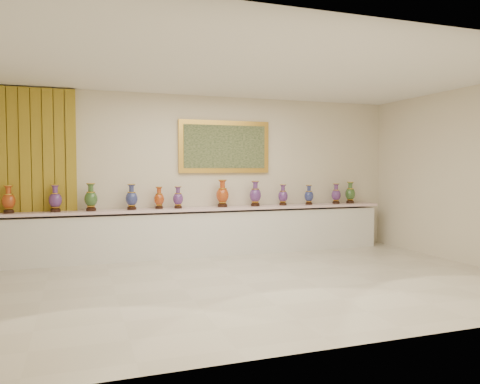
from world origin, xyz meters
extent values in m
plane|color=beige|center=(0.00, 0.00, 0.00)|extent=(8.00, 8.00, 0.00)
plane|color=beige|center=(0.00, 2.50, 1.50)|extent=(8.00, 0.00, 8.00)
plane|color=beige|center=(4.00, 0.00, 1.50)|extent=(0.00, 5.00, 5.00)
plane|color=white|center=(0.00, 0.00, 3.00)|extent=(8.00, 8.00, 0.00)
cube|color=gold|center=(-3.03, 2.44, 1.50)|extent=(1.64, 0.14, 2.95)
cube|color=gold|center=(0.47, 2.46, 2.04)|extent=(1.80, 0.06, 1.00)
cube|color=black|center=(0.47, 2.42, 2.04)|extent=(1.62, 0.02, 0.82)
cube|color=white|center=(0.00, 2.27, 0.41)|extent=(7.20, 0.42, 0.81)
cube|color=#FAD2D9|center=(0.00, 2.25, 0.88)|extent=(7.28, 0.48, 0.05)
cylinder|color=black|center=(-3.28, 2.25, 0.92)|extent=(0.16, 0.16, 0.05)
cone|color=gold|center=(-3.28, 2.25, 0.97)|extent=(0.14, 0.14, 0.03)
ellipsoid|color=#910708|center=(-3.28, 2.25, 1.10)|extent=(0.26, 0.26, 0.26)
cylinder|color=gold|center=(-3.28, 2.25, 1.21)|extent=(0.14, 0.14, 0.01)
cylinder|color=#910708|center=(-3.28, 2.25, 1.27)|extent=(0.08, 0.08, 0.10)
cone|color=#910708|center=(-3.28, 2.25, 1.33)|extent=(0.14, 0.14, 0.04)
cylinder|color=gold|center=(-3.28, 2.25, 1.35)|extent=(0.15, 0.15, 0.01)
cylinder|color=black|center=(-2.57, 2.25, 0.92)|extent=(0.16, 0.16, 0.05)
cone|color=gold|center=(-2.57, 2.25, 0.97)|extent=(0.14, 0.14, 0.03)
ellipsoid|color=#2B114A|center=(-2.57, 2.25, 1.10)|extent=(0.25, 0.25, 0.27)
cylinder|color=gold|center=(-2.57, 2.25, 1.21)|extent=(0.15, 0.15, 0.01)
cylinder|color=#2B114A|center=(-2.57, 2.25, 1.27)|extent=(0.08, 0.08, 0.10)
cone|color=#2B114A|center=(-2.57, 2.25, 1.34)|extent=(0.15, 0.15, 0.04)
cylinder|color=gold|center=(-2.57, 2.25, 1.35)|extent=(0.15, 0.15, 0.01)
cylinder|color=black|center=(-2.00, 2.24, 0.92)|extent=(0.17, 0.17, 0.05)
cone|color=gold|center=(-2.00, 2.24, 0.98)|extent=(0.15, 0.15, 0.03)
ellipsoid|color=black|center=(-2.00, 2.24, 1.11)|extent=(0.23, 0.23, 0.28)
cylinder|color=gold|center=(-2.00, 2.24, 1.22)|extent=(0.15, 0.15, 0.01)
cylinder|color=black|center=(-2.00, 2.24, 1.28)|extent=(0.09, 0.09, 0.10)
cone|color=black|center=(-2.00, 2.24, 1.35)|extent=(0.15, 0.15, 0.04)
cylinder|color=gold|center=(-2.00, 2.24, 1.37)|extent=(0.16, 0.16, 0.01)
cylinder|color=black|center=(-1.32, 2.24, 0.92)|extent=(0.16, 0.16, 0.04)
cone|color=gold|center=(-1.32, 2.24, 0.97)|extent=(0.14, 0.14, 0.03)
ellipsoid|color=#080C3C|center=(-1.32, 2.24, 1.10)|extent=(0.27, 0.27, 0.26)
cylinder|color=gold|center=(-1.32, 2.24, 1.21)|extent=(0.14, 0.14, 0.01)
cylinder|color=#080C3C|center=(-1.32, 2.24, 1.27)|extent=(0.08, 0.08, 0.09)
cone|color=#080C3C|center=(-1.32, 2.24, 1.33)|extent=(0.14, 0.14, 0.03)
cylinder|color=gold|center=(-1.32, 2.24, 1.35)|extent=(0.15, 0.15, 0.01)
cylinder|color=black|center=(-0.83, 2.29, 0.92)|extent=(0.14, 0.14, 0.04)
cone|color=gold|center=(-0.83, 2.29, 0.96)|extent=(0.12, 0.12, 0.03)
ellipsoid|color=#910708|center=(-0.83, 2.29, 1.07)|extent=(0.24, 0.24, 0.23)
cylinder|color=gold|center=(-0.83, 2.29, 1.17)|extent=(0.13, 0.13, 0.01)
cylinder|color=#910708|center=(-0.83, 2.29, 1.22)|extent=(0.07, 0.07, 0.08)
cone|color=#910708|center=(-0.83, 2.29, 1.28)|extent=(0.13, 0.13, 0.03)
cylinder|color=gold|center=(-0.83, 2.29, 1.29)|extent=(0.13, 0.13, 0.01)
cylinder|color=black|center=(-0.49, 2.24, 0.92)|extent=(0.14, 0.14, 0.04)
cone|color=gold|center=(-0.49, 2.24, 0.96)|extent=(0.12, 0.12, 0.03)
ellipsoid|color=#2B114A|center=(-0.49, 2.24, 1.07)|extent=(0.20, 0.20, 0.23)
cylinder|color=gold|center=(-0.49, 2.24, 1.17)|extent=(0.13, 0.13, 0.01)
cylinder|color=#2B114A|center=(-0.49, 2.24, 1.22)|extent=(0.07, 0.07, 0.08)
cone|color=#2B114A|center=(-0.49, 2.24, 1.28)|extent=(0.13, 0.13, 0.03)
cylinder|color=gold|center=(-0.49, 2.24, 1.30)|extent=(0.13, 0.13, 0.01)
cylinder|color=black|center=(0.36, 2.27, 0.93)|extent=(0.18, 0.18, 0.05)
cone|color=gold|center=(0.36, 2.27, 0.98)|extent=(0.16, 0.16, 0.03)
ellipsoid|color=#910708|center=(0.36, 2.27, 1.12)|extent=(0.27, 0.27, 0.30)
cylinder|color=gold|center=(0.36, 2.27, 1.25)|extent=(0.16, 0.16, 0.01)
cylinder|color=#910708|center=(0.36, 2.27, 1.31)|extent=(0.10, 0.10, 0.11)
cone|color=#910708|center=(0.36, 2.27, 1.39)|extent=(0.16, 0.16, 0.04)
cylinder|color=gold|center=(0.36, 2.27, 1.41)|extent=(0.17, 0.17, 0.01)
cylinder|color=black|center=(1.02, 2.24, 0.92)|extent=(0.17, 0.17, 0.05)
cone|color=gold|center=(1.02, 2.24, 0.98)|extent=(0.15, 0.15, 0.03)
ellipsoid|color=#2B114A|center=(1.02, 2.24, 1.11)|extent=(0.26, 0.26, 0.28)
cylinder|color=gold|center=(1.02, 2.24, 1.23)|extent=(0.15, 0.15, 0.01)
cylinder|color=#2B114A|center=(1.02, 2.24, 1.29)|extent=(0.09, 0.09, 0.10)
cone|color=#2B114A|center=(1.02, 2.24, 1.36)|extent=(0.15, 0.15, 0.04)
cylinder|color=gold|center=(1.02, 2.24, 1.38)|extent=(0.16, 0.16, 0.01)
cylinder|color=black|center=(1.61, 2.25, 0.92)|extent=(0.14, 0.14, 0.04)
cone|color=gold|center=(1.61, 2.25, 0.97)|extent=(0.13, 0.13, 0.03)
ellipsoid|color=#2B114A|center=(1.61, 2.25, 1.08)|extent=(0.21, 0.21, 0.24)
cylinder|color=gold|center=(1.61, 2.25, 1.18)|extent=(0.13, 0.13, 0.01)
cylinder|color=#2B114A|center=(1.61, 2.25, 1.23)|extent=(0.08, 0.08, 0.09)
cone|color=#2B114A|center=(1.61, 2.25, 1.29)|extent=(0.13, 0.13, 0.03)
cylinder|color=gold|center=(1.61, 2.25, 1.31)|extent=(0.13, 0.13, 0.01)
cylinder|color=black|center=(2.16, 2.21, 0.92)|extent=(0.14, 0.14, 0.04)
cone|color=gold|center=(2.16, 2.21, 0.96)|extent=(0.12, 0.12, 0.03)
ellipsoid|color=#080C3C|center=(2.16, 2.21, 1.07)|extent=(0.22, 0.22, 0.23)
cylinder|color=gold|center=(2.16, 2.21, 1.17)|extent=(0.13, 0.13, 0.01)
cylinder|color=#080C3C|center=(2.16, 2.21, 1.22)|extent=(0.07, 0.07, 0.08)
cone|color=#080C3C|center=(2.16, 2.21, 1.27)|extent=(0.13, 0.13, 0.03)
cylinder|color=gold|center=(2.16, 2.21, 1.29)|extent=(0.13, 0.13, 0.01)
cylinder|color=black|center=(2.81, 2.25, 0.92)|extent=(0.15, 0.15, 0.04)
cone|color=gold|center=(2.81, 2.25, 0.97)|extent=(0.13, 0.13, 0.03)
ellipsoid|color=#2B114A|center=(2.81, 2.25, 1.08)|extent=(0.23, 0.23, 0.24)
cylinder|color=gold|center=(2.81, 2.25, 1.18)|extent=(0.13, 0.13, 0.01)
cylinder|color=#2B114A|center=(2.81, 2.25, 1.23)|extent=(0.08, 0.08, 0.09)
cone|color=#2B114A|center=(2.81, 2.25, 1.29)|extent=(0.13, 0.13, 0.03)
cylinder|color=gold|center=(2.81, 2.25, 1.31)|extent=(0.13, 0.13, 0.01)
cylinder|color=black|center=(3.15, 2.27, 0.92)|extent=(0.16, 0.16, 0.04)
cone|color=gold|center=(3.15, 2.27, 0.97)|extent=(0.14, 0.14, 0.03)
ellipsoid|color=black|center=(3.15, 2.27, 1.09)|extent=(0.23, 0.23, 0.26)
cylinder|color=gold|center=(3.15, 2.27, 1.20)|extent=(0.14, 0.14, 0.01)
cylinder|color=black|center=(3.15, 2.27, 1.26)|extent=(0.08, 0.08, 0.09)
cone|color=black|center=(3.15, 2.27, 1.32)|extent=(0.14, 0.14, 0.03)
cylinder|color=gold|center=(3.15, 2.27, 1.34)|extent=(0.15, 0.15, 0.01)
camera|label=1|loc=(-2.23, -6.14, 1.64)|focal=35.00mm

